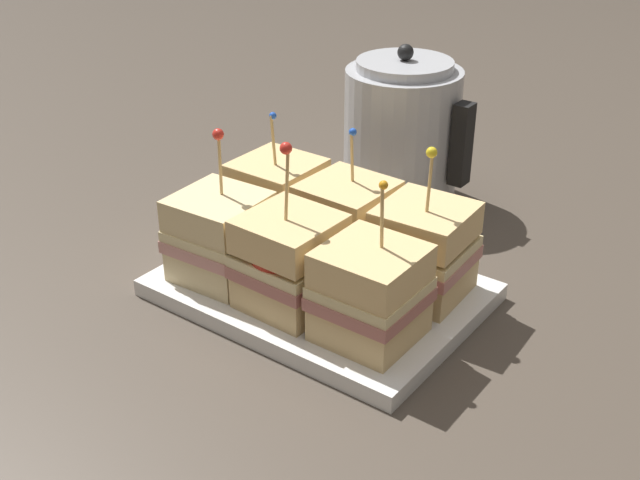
{
  "coord_description": "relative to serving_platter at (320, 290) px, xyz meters",
  "views": [
    {
      "loc": [
        0.43,
        -0.58,
        0.46
      ],
      "look_at": [
        0.0,
        0.0,
        0.07
      ],
      "focal_mm": 45.0,
      "sensor_mm": 36.0,
      "label": 1
    }
  ],
  "objects": [
    {
      "name": "sandwich_back_center",
      "position": [
        -0.0,
        0.05,
        0.06
      ],
      "size": [
        0.09,
        0.09,
        0.15
      ],
      "color": "#DBB77A",
      "rests_on": "serving_platter"
    },
    {
      "name": "sandwich_front_center",
      "position": [
        0.0,
        -0.05,
        0.06
      ],
      "size": [
        0.09,
        0.09,
        0.17
      ],
      "color": "#DBB77A",
      "rests_on": "serving_platter"
    },
    {
      "name": "kettle_steel",
      "position": [
        -0.06,
        0.26,
        0.08
      ],
      "size": [
        0.17,
        0.15,
        0.2
      ],
      "color": "#B7BABF",
      "rests_on": "ground_plane"
    },
    {
      "name": "sandwich_front_left",
      "position": [
        -0.09,
        -0.05,
        0.06
      ],
      "size": [
        0.09,
        0.09,
        0.16
      ],
      "color": "beige",
      "rests_on": "serving_platter"
    },
    {
      "name": "serving_platter",
      "position": [
        0.0,
        0.0,
        0.0
      ],
      "size": [
        0.32,
        0.23,
        0.02
      ],
      "color": "white",
      "rests_on": "ground_plane"
    },
    {
      "name": "sandwich_back_right",
      "position": [
        0.09,
        0.05,
        0.06
      ],
      "size": [
        0.09,
        0.09,
        0.16
      ],
      "color": "#DBB77A",
      "rests_on": "serving_platter"
    },
    {
      "name": "sandwich_front_right",
      "position": [
        0.09,
        -0.05,
        0.05
      ],
      "size": [
        0.09,
        0.09,
        0.16
      ],
      "color": "#DBB77A",
      "rests_on": "serving_platter"
    },
    {
      "name": "sandwich_back_left",
      "position": [
        -0.1,
        0.05,
        0.06
      ],
      "size": [
        0.09,
        0.09,
        0.16
      ],
      "color": "#DBB77A",
      "rests_on": "serving_platter"
    },
    {
      "name": "ground_plane",
      "position": [
        0.0,
        0.0,
        -0.01
      ],
      "size": [
        6.0,
        6.0,
        0.0
      ],
      "primitive_type": "plane",
      "color": "#4C4238"
    }
  ]
}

